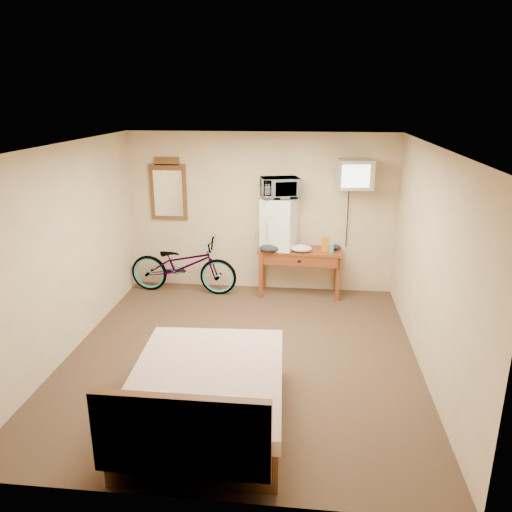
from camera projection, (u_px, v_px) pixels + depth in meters
name	position (u px, v px, depth m)	size (l,w,h in m)	color
room	(241.00, 258.00, 5.69)	(4.60, 4.64, 2.50)	#433221
desk	(300.00, 258.00, 7.71)	(1.30, 0.57, 0.75)	maroon
mini_fridge	(279.00, 223.00, 7.64)	(0.59, 0.57, 0.79)	white
microwave	(280.00, 188.00, 7.47)	(0.55, 0.38, 0.31)	white
snack_bag	(325.00, 244.00, 7.58)	(0.11, 0.06, 0.22)	#CC6F12
blue_cup	(332.00, 248.00, 7.54)	(0.07, 0.07, 0.12)	#3A9DC5
cloth_cream	(301.00, 248.00, 7.57)	(0.33, 0.26, 0.10)	beige
cloth_dark_a	(269.00, 248.00, 7.56)	(0.30, 0.22, 0.11)	black
cloth_dark_b	(335.00, 247.00, 7.68)	(0.18, 0.15, 0.08)	black
crt_television	(355.00, 174.00, 7.25)	(0.54, 0.61, 0.42)	black
wall_mirror	(168.00, 190.00, 7.88)	(0.58, 0.04, 0.99)	brown
bicycle	(183.00, 265.00, 7.90)	(0.60, 1.73, 0.91)	black
bed	(205.00, 398.00, 4.69)	(1.52, 1.98, 0.90)	brown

